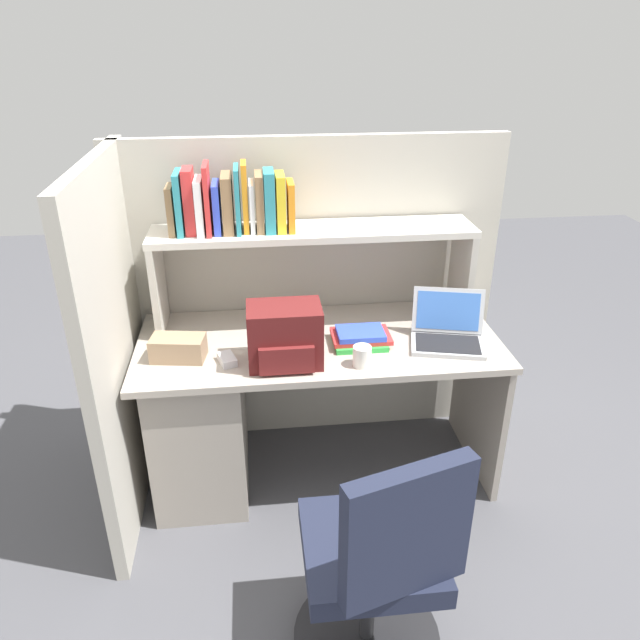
{
  "coord_description": "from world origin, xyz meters",
  "views": [
    {
      "loc": [
        -0.27,
        -2.37,
        2.0
      ],
      "look_at": [
        0.0,
        -0.05,
        0.85
      ],
      "focal_mm": 34.1,
      "sensor_mm": 36.0,
      "label": 1
    }
  ],
  "objects_px": {
    "laptop": "(448,332)",
    "computer_mouse": "(227,359)",
    "office_chair": "(378,574)",
    "paper_cup": "(362,356)",
    "backpack": "(285,336)",
    "tissue_box": "(178,348)"
  },
  "relations": [
    {
      "from": "office_chair",
      "to": "laptop",
      "type": "bearing_deg",
      "value": -134.47
    },
    {
      "from": "computer_mouse",
      "to": "tissue_box",
      "type": "relative_size",
      "value": 0.47
    },
    {
      "from": "tissue_box",
      "to": "office_chair",
      "type": "bearing_deg",
      "value": -44.01
    },
    {
      "from": "office_chair",
      "to": "tissue_box",
      "type": "bearing_deg",
      "value": -69.7
    },
    {
      "from": "tissue_box",
      "to": "office_chair",
      "type": "xyz_separation_m",
      "value": [
        0.68,
        -0.9,
        -0.39
      ]
    },
    {
      "from": "laptop",
      "to": "backpack",
      "type": "bearing_deg",
      "value": -172.3
    },
    {
      "from": "backpack",
      "to": "office_chair",
      "type": "distance_m",
      "value": 0.97
    },
    {
      "from": "backpack",
      "to": "tissue_box",
      "type": "height_order",
      "value": "backpack"
    },
    {
      "from": "office_chair",
      "to": "computer_mouse",
      "type": "bearing_deg",
      "value": -77.11
    },
    {
      "from": "computer_mouse",
      "to": "paper_cup",
      "type": "bearing_deg",
      "value": -26.31
    },
    {
      "from": "backpack",
      "to": "tissue_box",
      "type": "distance_m",
      "value": 0.45
    },
    {
      "from": "paper_cup",
      "to": "office_chair",
      "type": "xyz_separation_m",
      "value": [
        -0.07,
        -0.76,
        -0.38
      ]
    },
    {
      "from": "paper_cup",
      "to": "tissue_box",
      "type": "distance_m",
      "value": 0.76
    },
    {
      "from": "paper_cup",
      "to": "tissue_box",
      "type": "height_order",
      "value": "tissue_box"
    },
    {
      "from": "laptop",
      "to": "computer_mouse",
      "type": "relative_size",
      "value": 3.49
    },
    {
      "from": "paper_cup",
      "to": "backpack",
      "type": "bearing_deg",
      "value": 169.29
    },
    {
      "from": "computer_mouse",
      "to": "tissue_box",
      "type": "xyz_separation_m",
      "value": [
        -0.2,
        0.06,
        0.03
      ]
    },
    {
      "from": "computer_mouse",
      "to": "paper_cup",
      "type": "distance_m",
      "value": 0.56
    },
    {
      "from": "backpack",
      "to": "computer_mouse",
      "type": "bearing_deg",
      "value": 174.18
    },
    {
      "from": "laptop",
      "to": "backpack",
      "type": "relative_size",
      "value": 1.21
    },
    {
      "from": "paper_cup",
      "to": "computer_mouse",
      "type": "bearing_deg",
      "value": 171.41
    },
    {
      "from": "laptop",
      "to": "computer_mouse",
      "type": "height_order",
      "value": "laptop"
    }
  ]
}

